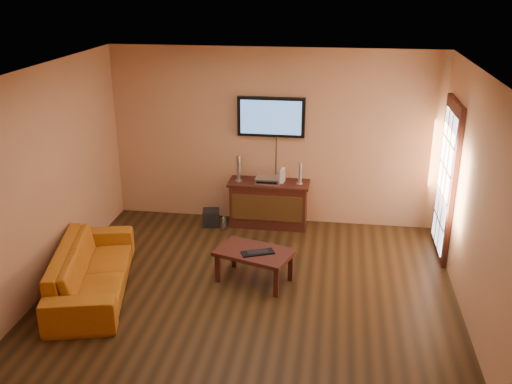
% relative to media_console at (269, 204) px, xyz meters
% --- Properties ---
extents(ground_plane, '(5.00, 5.00, 0.00)m').
position_rel_media_console_xyz_m(ground_plane, '(0.03, -2.26, -0.36)').
color(ground_plane, black).
rests_on(ground_plane, ground).
extents(room_walls, '(5.00, 5.00, 5.00)m').
position_rel_media_console_xyz_m(room_walls, '(0.03, -1.63, 1.33)').
color(room_walls, tan).
rests_on(room_walls, ground).
extents(french_door, '(0.07, 1.02, 2.22)m').
position_rel_media_console_xyz_m(french_door, '(2.49, -0.56, 0.69)').
color(french_door, black).
rests_on(french_door, ground).
extents(media_console, '(1.23, 0.47, 0.71)m').
position_rel_media_console_xyz_m(media_console, '(0.00, 0.00, 0.00)').
color(media_console, black).
rests_on(media_console, ground).
extents(television, '(1.02, 0.08, 0.60)m').
position_rel_media_console_xyz_m(television, '(-0.00, 0.20, 1.32)').
color(television, black).
rests_on(television, ground).
extents(coffee_table, '(1.06, 0.82, 0.43)m').
position_rel_media_console_xyz_m(coffee_table, '(0.04, -1.76, 0.01)').
color(coffee_table, black).
rests_on(coffee_table, ground).
extents(sofa, '(1.08, 2.13, 0.80)m').
position_rel_media_console_xyz_m(sofa, '(-1.89, -2.30, 0.04)').
color(sofa, '#B46114').
rests_on(sofa, ground).
extents(speaker_left, '(0.11, 0.11, 0.40)m').
position_rel_media_console_xyz_m(speaker_left, '(-0.46, -0.02, 0.54)').
color(speaker_left, silver).
rests_on(speaker_left, media_console).
extents(speaker_right, '(0.09, 0.09, 0.34)m').
position_rel_media_console_xyz_m(speaker_right, '(0.47, -0.02, 0.51)').
color(speaker_right, silver).
rests_on(speaker_right, media_console).
extents(av_receiver, '(0.38, 0.27, 0.08)m').
position_rel_media_console_xyz_m(av_receiver, '(-0.01, -0.02, 0.39)').
color(av_receiver, silver).
rests_on(av_receiver, media_console).
extents(game_console, '(0.07, 0.16, 0.22)m').
position_rel_media_console_xyz_m(game_console, '(0.21, 0.02, 0.46)').
color(game_console, white).
rests_on(game_console, media_console).
extents(subwoofer, '(0.29, 0.29, 0.25)m').
position_rel_media_console_xyz_m(subwoofer, '(-0.89, -0.14, -0.23)').
color(subwoofer, black).
rests_on(subwoofer, ground).
extents(bottle, '(0.07, 0.07, 0.21)m').
position_rel_media_console_xyz_m(bottle, '(-0.66, -0.27, -0.26)').
color(bottle, white).
rests_on(bottle, ground).
extents(keyboard, '(0.43, 0.30, 0.02)m').
position_rel_media_console_xyz_m(keyboard, '(0.09, -1.82, 0.08)').
color(keyboard, black).
rests_on(keyboard, coffee_table).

